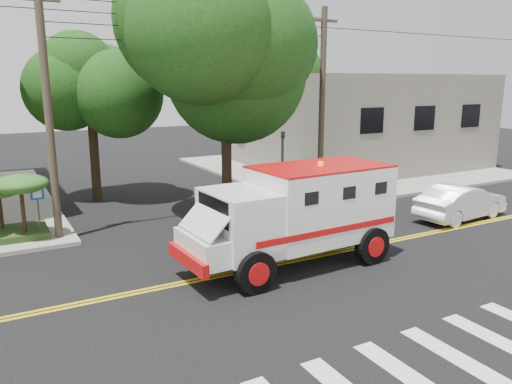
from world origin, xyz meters
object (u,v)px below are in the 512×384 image
armored_truck (297,210)px  pedestrian_a (299,184)px  parked_sedan (461,202)px  pedestrian_b (327,168)px

armored_truck → pedestrian_a: armored_truck is taller
parked_sedan → pedestrian_a: (-4.27, 5.90, 0.16)m
pedestrian_b → pedestrian_a: bearing=76.8°
pedestrian_a → parked_sedan: bearing=82.9°
armored_truck → parked_sedan: armored_truck is taller
armored_truck → pedestrian_a: 8.56m
armored_truck → pedestrian_b: (8.20, 9.34, -0.75)m
armored_truck → pedestrian_a: bearing=53.0°
armored_truck → pedestrian_a: size_ratio=4.63×
armored_truck → pedestrian_b: armored_truck is taller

